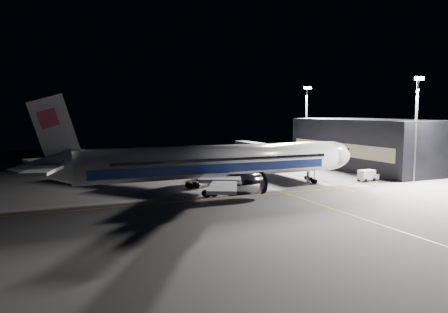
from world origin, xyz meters
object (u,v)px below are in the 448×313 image
Objects in this scene: safety_cone_c at (231,184)px; airliner at (211,162)px; floodlight_mast_south at (416,119)px; safety_cone_a at (198,184)px; safety_cone_b at (237,184)px; jet_bridge at (274,152)px; service_truck at (368,175)px; floodlight_mast_north at (306,117)px; baggage_tug at (201,176)px.

airliner is at bearing -144.30° from safety_cone_c.
airliner is 2.97× the size of floodlight_mast_south.
floodlight_mast_south is 44.63m from safety_cone_a.
jet_bridge is at bearing 40.98° from safety_cone_b.
safety_cone_a is at bearing 159.18° from safety_cone_c.
service_truck reaches higher than safety_cone_c.
service_truck reaches higher than safety_cone_a.
floodlight_mast_north is at bearing 37.91° from airliner.
baggage_tug reaches higher than safety_cone_c.
jet_bridge is 7.39× the size of service_truck.
airliner is 21.35× the size of baggage_tug.
airliner reaches higher than safety_cone_c.
floodlight_mast_north is at bearing 38.24° from safety_cone_c.
floodlight_mast_south is at bearing -33.59° from service_truck.
jet_bridge is 52.49× the size of safety_cone_a.
jet_bridge is 21.85m from safety_cone_b.
jet_bridge is 22.63m from service_truck.
safety_cone_b is at bearing 30.11° from airliner.
floodlight_mast_north reaches higher than service_truck.
airliner is 33.40m from service_truck.
floodlight_mast_south reaches higher than safety_cone_c.
floodlight_mast_south is at bearing -16.33° from safety_cone_b.
safety_cone_b reaches higher than safety_cone_c.
floodlight_mast_north reaches higher than airliner.
floodlight_mast_south is at bearing -8.33° from airliner.
floodlight_mast_south reaches higher than safety_cone_a.
baggage_tug is at bearing 64.55° from safety_cone_a.
floodlight_mast_north is 31.59× the size of safety_cone_a.
baggage_tug is (-30.13, 14.66, -0.43)m from service_truck.
airliner is at bearing 171.67° from floodlight_mast_south.
baggage_tug is 9.56m from safety_cone_b.
jet_bridge is 26.42m from safety_cone_a.
floodlight_mast_north is 31.25× the size of safety_cone_b.
safety_cone_a is at bearing 162.87° from safety_cone_b.
floodlight_mast_north is at bearing 46.66° from baggage_tug.
airliner is 112.64× the size of safety_cone_c.
service_truck is 34.23m from safety_cone_a.
jet_bridge reaches higher than service_truck.
airliner is at bearing -142.09° from floodlight_mast_north.
service_truck is (33.11, -1.95, -3.94)m from airliner.
floodlight_mast_south is 37.60m from safety_cone_b.
baggage_tug is (-38.10, -19.27, -11.57)m from floodlight_mast_north.
baggage_tug reaches higher than safety_cone_b.
baggage_tug is at bearing -153.16° from floodlight_mast_north.
safety_cone_c is at bearing -141.24° from jet_bridge.
floodlight_mast_north is 44.24m from baggage_tug.
service_truck is 7.03× the size of safety_cone_b.
safety_cone_a is at bearing 91.26° from airliner.
floodlight_mast_south is at bearing -15.75° from safety_cone_c.
service_truck is 33.51m from baggage_tug.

